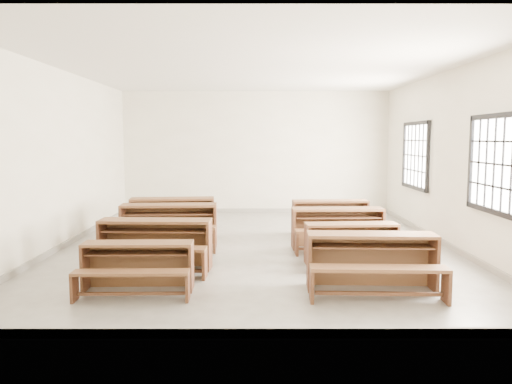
{
  "coord_description": "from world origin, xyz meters",
  "views": [
    {
      "loc": [
        -0.01,
        -8.99,
        1.97
      ],
      "look_at": [
        0.0,
        0.0,
        1.0
      ],
      "focal_mm": 35.0,
      "sensor_mm": 36.0,
      "label": 1
    }
  ],
  "objects_px": {
    "desk_set_2": "(169,222)",
    "desk_set_3": "(172,214)",
    "desk_set_0": "(138,263)",
    "desk_set_4": "(372,258)",
    "desk_set_5": "(352,241)",
    "desk_set_6": "(338,225)",
    "desk_set_1": "(155,241)",
    "desk_set_7": "(330,215)"
  },
  "relations": [
    {
      "from": "desk_set_0",
      "to": "desk_set_5",
      "type": "height_order",
      "value": "desk_set_5"
    },
    {
      "from": "desk_set_2",
      "to": "desk_set_7",
      "type": "height_order",
      "value": "desk_set_2"
    },
    {
      "from": "desk_set_0",
      "to": "desk_set_2",
      "type": "relative_size",
      "value": 0.8
    },
    {
      "from": "desk_set_0",
      "to": "desk_set_3",
      "type": "height_order",
      "value": "desk_set_3"
    },
    {
      "from": "desk_set_3",
      "to": "desk_set_2",
      "type": "bearing_deg",
      "value": -89.39
    },
    {
      "from": "desk_set_0",
      "to": "desk_set_2",
      "type": "bearing_deg",
      "value": 90.08
    },
    {
      "from": "desk_set_2",
      "to": "desk_set_5",
      "type": "relative_size",
      "value": 1.19
    },
    {
      "from": "desk_set_7",
      "to": "desk_set_4",
      "type": "bearing_deg",
      "value": -93.06
    },
    {
      "from": "desk_set_0",
      "to": "desk_set_5",
      "type": "distance_m",
      "value": 3.32
    },
    {
      "from": "desk_set_6",
      "to": "desk_set_4",
      "type": "bearing_deg",
      "value": -91.27
    },
    {
      "from": "desk_set_0",
      "to": "desk_set_6",
      "type": "xyz_separation_m",
      "value": [
        2.99,
        2.49,
        0.06
      ]
    },
    {
      "from": "desk_set_2",
      "to": "desk_set_5",
      "type": "bearing_deg",
      "value": -25.51
    },
    {
      "from": "desk_set_0",
      "to": "desk_set_5",
      "type": "relative_size",
      "value": 0.96
    },
    {
      "from": "desk_set_5",
      "to": "desk_set_7",
      "type": "bearing_deg",
      "value": 85.09
    },
    {
      "from": "desk_set_1",
      "to": "desk_set_7",
      "type": "height_order",
      "value": "desk_set_1"
    },
    {
      "from": "desk_set_4",
      "to": "desk_set_3",
      "type": "bearing_deg",
      "value": 132.79
    },
    {
      "from": "desk_set_0",
      "to": "desk_set_1",
      "type": "height_order",
      "value": "desk_set_1"
    },
    {
      "from": "desk_set_6",
      "to": "desk_set_5",
      "type": "bearing_deg",
      "value": -90.18
    },
    {
      "from": "desk_set_0",
      "to": "desk_set_3",
      "type": "distance_m",
      "value": 3.77
    },
    {
      "from": "desk_set_2",
      "to": "desk_set_3",
      "type": "relative_size",
      "value": 1.0
    },
    {
      "from": "desk_set_1",
      "to": "desk_set_7",
      "type": "relative_size",
      "value": 1.08
    },
    {
      "from": "desk_set_5",
      "to": "desk_set_7",
      "type": "xyz_separation_m",
      "value": [
        0.04,
        2.51,
        0.03
      ]
    },
    {
      "from": "desk_set_2",
      "to": "desk_set_7",
      "type": "relative_size",
      "value": 1.12
    },
    {
      "from": "desk_set_3",
      "to": "desk_set_5",
      "type": "bearing_deg",
      "value": -42.22
    },
    {
      "from": "desk_set_6",
      "to": "desk_set_7",
      "type": "xyz_separation_m",
      "value": [
        0.08,
        1.39,
        -0.02
      ]
    },
    {
      "from": "desk_set_0",
      "to": "desk_set_7",
      "type": "height_order",
      "value": "desk_set_7"
    },
    {
      "from": "desk_set_0",
      "to": "desk_set_3",
      "type": "bearing_deg",
      "value": 91.5
    },
    {
      "from": "desk_set_5",
      "to": "desk_set_4",
      "type": "bearing_deg",
      "value": -94.17
    },
    {
      "from": "desk_set_0",
      "to": "desk_set_1",
      "type": "relative_size",
      "value": 0.83
    },
    {
      "from": "desk_set_1",
      "to": "desk_set_3",
      "type": "xyz_separation_m",
      "value": [
        -0.18,
        2.68,
        0.0
      ]
    },
    {
      "from": "desk_set_2",
      "to": "desk_set_7",
      "type": "distance_m",
      "value": 3.35
    },
    {
      "from": "desk_set_4",
      "to": "desk_set_5",
      "type": "height_order",
      "value": "desk_set_4"
    },
    {
      "from": "desk_set_2",
      "to": "desk_set_4",
      "type": "distance_m",
      "value": 4.06
    },
    {
      "from": "desk_set_3",
      "to": "desk_set_4",
      "type": "distance_m",
      "value": 4.92
    },
    {
      "from": "desk_set_2",
      "to": "desk_set_5",
      "type": "distance_m",
      "value": 3.34
    },
    {
      "from": "desk_set_3",
      "to": "desk_set_7",
      "type": "bearing_deg",
      "value": -3.42
    },
    {
      "from": "desk_set_1",
      "to": "desk_set_0",
      "type": "bearing_deg",
      "value": -88.01
    },
    {
      "from": "desk_set_1",
      "to": "desk_set_6",
      "type": "bearing_deg",
      "value": 27.52
    },
    {
      "from": "desk_set_3",
      "to": "desk_set_1",
      "type": "bearing_deg",
      "value": -91.62
    },
    {
      "from": "desk_set_1",
      "to": "desk_set_5",
      "type": "distance_m",
      "value": 3.04
    },
    {
      "from": "desk_set_2",
      "to": "desk_set_6",
      "type": "bearing_deg",
      "value": -6.0
    },
    {
      "from": "desk_set_0",
      "to": "desk_set_4",
      "type": "relative_size",
      "value": 0.84
    }
  ]
}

